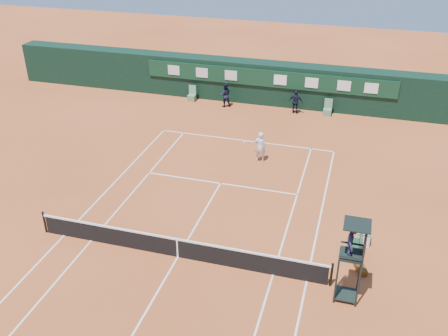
# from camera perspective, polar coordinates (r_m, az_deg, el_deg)

# --- Properties ---
(ground) EXTENTS (90.00, 90.00, 0.00)m
(ground) POSITION_cam_1_polar(r_m,az_deg,el_deg) (21.65, -5.29, -10.08)
(ground) COLOR #B7572B
(ground) RESTS_ON ground
(court_lines) EXTENTS (11.05, 23.85, 0.01)m
(court_lines) POSITION_cam_1_polar(r_m,az_deg,el_deg) (21.64, -5.29, -10.07)
(court_lines) COLOR white
(court_lines) RESTS_ON ground
(tennis_net) EXTENTS (12.90, 0.10, 1.10)m
(tennis_net) POSITION_cam_1_polar(r_m,az_deg,el_deg) (21.33, -5.35, -9.01)
(tennis_net) COLOR black
(tennis_net) RESTS_ON ground
(back_wall) EXTENTS (40.00, 1.65, 3.00)m
(back_wall) POSITION_cam_1_polar(r_m,az_deg,el_deg) (36.94, 5.10, 9.68)
(back_wall) COLOR black
(back_wall) RESTS_ON ground
(linesman_chair_left) EXTENTS (0.55, 0.50, 1.15)m
(linesman_chair_left) POSITION_cam_1_polar(r_m,az_deg,el_deg) (37.58, -3.69, 8.14)
(linesman_chair_left) COLOR #537E5D
(linesman_chair_left) RESTS_ON ground
(linesman_chair_right) EXTENTS (0.55, 0.50, 1.15)m
(linesman_chair_right) POSITION_cam_1_polar(r_m,az_deg,el_deg) (35.66, 11.74, 6.41)
(linesman_chair_right) COLOR #54815C
(linesman_chair_right) RESTS_ON ground
(umpire_chair) EXTENTS (0.96, 0.95, 3.42)m
(umpire_chair) POSITION_cam_1_polar(r_m,az_deg,el_deg) (18.71, 14.48, -8.61)
(umpire_chair) COLOR black
(umpire_chair) RESTS_ON ground
(player_bench) EXTENTS (0.56, 1.20, 1.10)m
(player_bench) POSITION_cam_1_polar(r_m,az_deg,el_deg) (21.99, 14.88, -8.41)
(player_bench) COLOR #183C26
(player_bench) RESTS_ON ground
(tennis_bag) EXTENTS (0.57, 0.81, 0.28)m
(tennis_bag) POSITION_cam_1_polar(r_m,az_deg,el_deg) (21.50, 15.34, -11.01)
(tennis_bag) COLOR black
(tennis_bag) RESTS_ON ground
(cooler) EXTENTS (0.57, 0.57, 0.65)m
(cooler) POSITION_cam_1_polar(r_m,az_deg,el_deg) (22.94, 15.66, -7.63)
(cooler) COLOR white
(cooler) RESTS_ON ground
(tennis_ball) EXTENTS (0.07, 0.07, 0.07)m
(tennis_ball) POSITION_cam_1_polar(r_m,az_deg,el_deg) (27.90, -1.25, -0.17)
(tennis_ball) COLOR #C9ED37
(tennis_ball) RESTS_ON ground
(player) EXTENTS (0.71, 0.52, 1.81)m
(player) POSITION_cam_1_polar(r_m,az_deg,el_deg) (28.56, 4.17, 2.46)
(player) COLOR silver
(player) RESTS_ON ground
(ball_kid_left) EXTENTS (1.06, 0.96, 1.77)m
(ball_kid_left) POSITION_cam_1_polar(r_m,az_deg,el_deg) (36.24, 0.13, 8.36)
(ball_kid_left) COLOR black
(ball_kid_left) RESTS_ON ground
(ball_kid_right) EXTENTS (1.03, 0.53, 1.69)m
(ball_kid_right) POSITION_cam_1_polar(r_m,az_deg,el_deg) (35.40, 8.21, 7.48)
(ball_kid_right) COLOR black
(ball_kid_right) RESTS_ON ground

